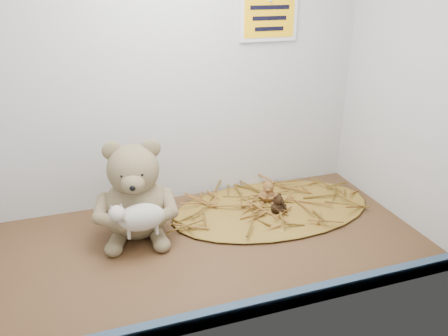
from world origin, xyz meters
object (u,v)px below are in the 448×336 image
object	(u,v)px
main_teddy	(135,189)
mini_teddy_tan	(268,190)
toy_lamb	(141,217)
mini_teddy_brown	(278,203)

from	to	relation	value
main_teddy	mini_teddy_tan	size ratio (longest dim) A/B	3.87
toy_lamb	mini_teddy_brown	distance (cm)	42.03
toy_lamb	mini_teddy_tan	world-z (taller)	toy_lamb
toy_lamb	mini_teddy_tan	distance (cm)	44.27
mini_teddy_brown	mini_teddy_tan	bearing A→B (deg)	51.20
toy_lamb	mini_teddy_tan	xyz separation A→B (cm)	(41.39, 14.58, -5.81)
mini_teddy_tan	mini_teddy_brown	distance (cm)	7.91
mini_teddy_brown	toy_lamb	bearing A→B (deg)	153.18
mini_teddy_tan	mini_teddy_brown	xyz separation A→B (cm)	(-0.37, -7.88, -0.46)
mini_teddy_tan	toy_lamb	bearing A→B (deg)	-131.90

